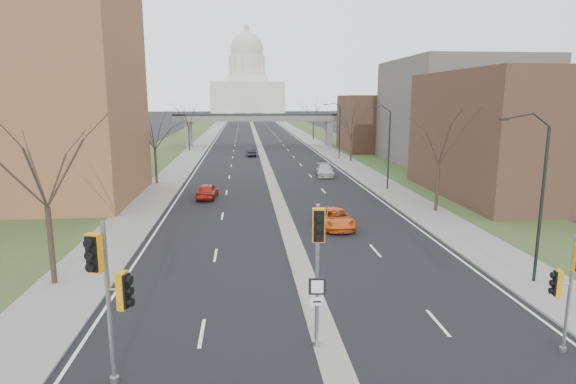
{
  "coord_description": "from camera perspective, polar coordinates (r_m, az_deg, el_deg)",
  "views": [
    {
      "loc": [
        -3.15,
        -16.45,
        9.47
      ],
      "look_at": [
        -0.7,
        10.16,
        4.25
      ],
      "focal_mm": 30.0,
      "sensor_mm": 36.0,
      "label": 1
    }
  ],
  "objects": [
    {
      "name": "streetlight_mid",
      "position": [
        50.53,
        11.11,
        7.99
      ],
      "size": [
        2.61,
        0.2,
        8.7
      ],
      "color": "black",
      "rests_on": "sidewalk_right"
    },
    {
      "name": "capitol",
      "position": [
        336.59,
        -4.83,
        12.56
      ],
      "size": [
        48.0,
        42.0,
        55.75
      ],
      "color": "silver",
      "rests_on": "ground"
    },
    {
      "name": "car_right_mid",
      "position": [
        59.55,
        4.39,
        2.56
      ],
      "size": [
        2.5,
        5.11,
        1.43
      ],
      "primitive_type": "imported",
      "rotation": [
        0.0,
        0.0,
        -0.1
      ],
      "color": "#AFB0B7",
      "rests_on": "ground"
    },
    {
      "name": "sidewalk_right",
      "position": [
        167.4,
        -0.05,
        7.82
      ],
      "size": [
        4.0,
        600.0,
        0.12
      ],
      "primitive_type": "cube",
      "color": "gray",
      "rests_on": "ground"
    },
    {
      "name": "grass_verge_left",
      "position": [
        167.38,
        -10.43,
        7.64
      ],
      "size": [
        8.0,
        600.0,
        0.1
      ],
      "primitive_type": "cube",
      "color": "#2E4721",
      "rests_on": "ground"
    },
    {
      "name": "tree_left_a",
      "position": [
        26.51,
        -27.09,
        3.69
      ],
      "size": [
        7.2,
        7.2,
        9.4
      ],
      "color": "#382B21",
      "rests_on": "sidewalk_left"
    },
    {
      "name": "tree_left_c",
      "position": [
        89.03,
        -11.76,
        9.26
      ],
      "size": [
        7.65,
        7.65,
        9.99
      ],
      "color": "#382B21",
      "rests_on": "sidewalk_left"
    },
    {
      "name": "signal_pole_median",
      "position": [
        17.83,
        3.58,
        -7.06
      ],
      "size": [
        0.65,
        0.93,
        5.65
      ],
      "rotation": [
        0.0,
        0.0,
        -0.1
      ],
      "color": "gray",
      "rests_on": "ground"
    },
    {
      "name": "car_left_near",
      "position": [
        46.84,
        -9.56,
        0.14
      ],
      "size": [
        2.09,
        4.45,
        1.47
      ],
      "primitive_type": "imported",
      "rotation": [
        0.0,
        0.0,
        3.06
      ],
      "color": "maroon",
      "rests_on": "ground"
    },
    {
      "name": "signal_pole_right",
      "position": [
        20.6,
        30.31,
        -8.84
      ],
      "size": [
        0.77,
        0.95,
        4.58
      ],
      "rotation": [
        0.0,
        0.0,
        -0.22
      ],
      "color": "gray",
      "rests_on": "ground"
    },
    {
      "name": "tree_right_c",
      "position": [
        112.64,
        3.03,
        9.8
      ],
      "size": [
        7.65,
        7.65,
        9.99
      ],
      "color": "#382B21",
      "rests_on": "sidewalk_right"
    },
    {
      "name": "signal_pole_left",
      "position": [
        16.65,
        -20.44,
        -10.01
      ],
      "size": [
        1.24,
        0.94,
        5.63
      ],
      "rotation": [
        0.0,
        0.0,
        -0.31
      ],
      "color": "gray",
      "rests_on": "ground"
    },
    {
      "name": "streetlight_far",
      "position": [
        75.82,
        5.56,
        9.09
      ],
      "size": [
        2.61,
        0.2,
        8.7
      ],
      "color": "black",
      "rests_on": "sidewalk_right"
    },
    {
      "name": "commercial_block_mid",
      "position": [
        75.23,
        19.45,
        8.93
      ],
      "size": [
        18.0,
        22.0,
        15.0
      ],
      "primitive_type": "cube",
      "color": "#595751",
      "rests_on": "ground"
    },
    {
      "name": "tree_right_a",
      "position": [
        41.8,
        17.61,
        6.64
      ],
      "size": [
        7.2,
        7.2,
        9.4
      ],
      "color": "#382B21",
      "rests_on": "sidewalk_right"
    },
    {
      "name": "car_right_near",
      "position": [
        36.05,
        5.65,
        -3.09
      ],
      "size": [
        2.39,
        5.05,
        1.39
      ],
      "primitive_type": "imported",
      "rotation": [
        0.0,
        0.0,
        0.01
      ],
      "color": "#CC5515",
      "rests_on": "ground"
    },
    {
      "name": "tree_left_b",
      "position": [
        55.43,
        -15.61,
        7.29
      ],
      "size": [
        6.75,
        6.75,
        8.81
      ],
      "color": "#382B21",
      "rests_on": "sidewalk_left"
    },
    {
      "name": "tree_right_b",
      "position": [
        73.34,
        7.55,
        8.1
      ],
      "size": [
        6.3,
        6.3,
        8.22
      ],
      "color": "#382B21",
      "rests_on": "sidewalk_right"
    },
    {
      "name": "streetlight_near",
      "position": [
        26.65,
        26.9,
        4.43
      ],
      "size": [
        2.61,
        0.2,
        8.7
      ],
      "color": "black",
      "rests_on": "sidewalk_right"
    },
    {
      "name": "grass_verge_right",
      "position": [
        168.05,
        2.0,
        7.83
      ],
      "size": [
        8.0,
        600.0,
        0.1
      ],
      "primitive_type": "cube",
      "color": "#2E4721",
      "rests_on": "ground"
    },
    {
      "name": "road_surface",
      "position": [
        166.75,
        -4.2,
        7.76
      ],
      "size": [
        20.0,
        600.0,
        0.01
      ],
      "primitive_type": "cube",
      "color": "black",
      "rests_on": "ground"
    },
    {
      "name": "commercial_block_far",
      "position": [
        90.14,
        11.06,
        8.0
      ],
      "size": [
        14.0,
        14.0,
        10.0
      ],
      "primitive_type": "cube",
      "color": "#513726",
      "rests_on": "ground"
    },
    {
      "name": "median_strip",
      "position": [
        166.75,
        -4.2,
        7.76
      ],
      "size": [
        1.2,
        600.0,
        0.02
      ],
      "primitive_type": "cube",
      "color": "gray",
      "rests_on": "ground"
    },
    {
      "name": "car_left_far",
      "position": [
        80.5,
        -4.42,
        4.73
      ],
      "size": [
        1.72,
        4.12,
        1.33
      ],
      "primitive_type": "imported",
      "rotation": [
        0.0,
        0.0,
        3.22
      ],
      "color": "black",
      "rests_on": "ground"
    },
    {
      "name": "sidewalk_left",
      "position": [
        166.95,
        -8.36,
        7.7
      ],
      "size": [
        4.0,
        600.0,
        0.12
      ],
      "primitive_type": "cube",
      "color": "gray",
      "rests_on": "ground"
    },
    {
      "name": "pedestrian_bridge",
      "position": [
        96.61,
        -3.42,
        8.28
      ],
      "size": [
        34.0,
        3.0,
        6.45
      ],
      "color": "slate",
      "rests_on": "ground"
    },
    {
      "name": "commercial_block_near",
      "position": [
        52.2,
        26.26,
        6.1
      ],
      "size": [
        16.0,
        20.0,
        12.0
      ],
      "primitive_type": "cube",
      "color": "#513726",
      "rests_on": "ground"
    },
    {
      "name": "ground",
      "position": [
        19.24,
        5.12,
        -18.49
      ],
      "size": [
        700.0,
        700.0,
        0.0
      ],
      "primitive_type": "plane",
      "color": "black",
      "rests_on": "ground"
    }
  ]
}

